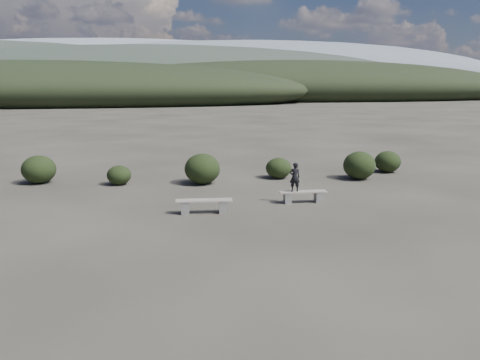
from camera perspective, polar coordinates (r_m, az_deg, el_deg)
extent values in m
plane|color=#2F2B24|center=(11.64, 3.36, -8.74)|extent=(1200.00, 1200.00, 0.00)
cube|color=slate|center=(14.95, -6.69, -3.38)|extent=(0.28, 0.37, 0.40)
cube|color=slate|center=(14.96, -2.10, -3.29)|extent=(0.28, 0.37, 0.40)
cube|color=gray|center=(14.88, -4.41, -2.50)|extent=(1.82, 0.52, 0.05)
cube|color=slate|center=(16.23, 5.81, -2.21)|extent=(0.24, 0.33, 0.37)
cube|color=slate|center=(16.52, 9.53, -2.06)|extent=(0.24, 0.33, 0.37)
cube|color=gray|center=(16.32, 7.71, -1.43)|extent=(1.66, 0.39, 0.05)
imported|color=black|center=(16.13, 6.69, 0.35)|extent=(0.37, 0.25, 1.01)
ellipsoid|color=black|center=(19.73, -14.53, 0.59)|extent=(0.98, 0.98, 0.80)
ellipsoid|color=black|center=(19.29, -4.62, 1.37)|extent=(1.46, 1.46, 1.26)
ellipsoid|color=black|center=(20.48, 4.73, 1.47)|extent=(1.13, 1.13, 0.90)
ellipsoid|color=black|center=(20.85, 14.34, 1.75)|extent=(1.38, 1.38, 1.21)
ellipsoid|color=black|center=(22.90, 17.56, 2.15)|extent=(1.19, 1.19, 0.99)
ellipsoid|color=black|center=(21.08, -23.32, 1.19)|extent=(1.37, 1.37, 1.16)
ellipsoid|color=black|center=(103.12, -22.66, 9.99)|extent=(110.00, 40.00, 12.00)
ellipsoid|color=black|center=(126.32, 7.72, 11.10)|extent=(120.00, 44.00, 14.00)
ellipsoid|color=#2E382D|center=(170.65, -9.05, 11.92)|extent=(190.00, 64.00, 24.00)
ellipsoid|color=slate|center=(319.02, 3.53, 12.64)|extent=(340.00, 110.00, 44.00)
ellipsoid|color=gray|center=(411.63, -13.86, 12.47)|extent=(460.00, 140.00, 56.00)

